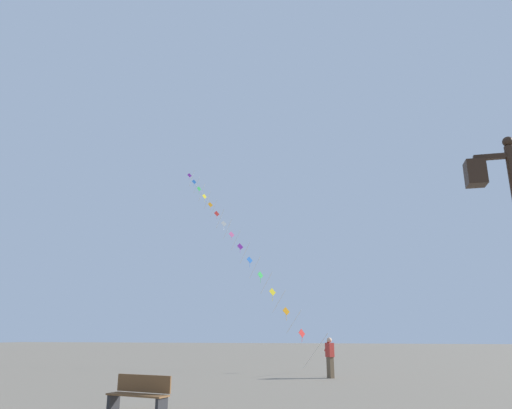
# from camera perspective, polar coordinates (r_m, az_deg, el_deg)

# --- Properties ---
(ground_plane) EXTENTS (160.00, 160.00, 0.00)m
(ground_plane) POSITION_cam_1_polar(r_m,az_deg,el_deg) (20.78, 11.42, -20.60)
(ground_plane) COLOR #756B5B
(kite_train) EXTENTS (14.65, 18.45, 17.36)m
(kite_train) POSITION_cam_1_polar(r_m,az_deg,el_deg) (34.05, -3.09, -3.69)
(kite_train) COLOR brown
(kite_train) RESTS_ON ground_plane
(kite_flyer) EXTENTS (0.49, 0.59, 1.71)m
(kite_flyer) POSITION_cam_1_polar(r_m,az_deg,el_deg) (21.65, 9.14, -18.09)
(kite_flyer) COLOR brown
(kite_flyer) RESTS_ON ground_plane
(park_bench) EXTENTS (1.66, 0.78, 0.89)m
(park_bench) POSITION_cam_1_polar(r_m,az_deg,el_deg) (12.29, -14.28, -21.87)
(park_bench) COLOR brown
(park_bench) RESTS_ON ground_plane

